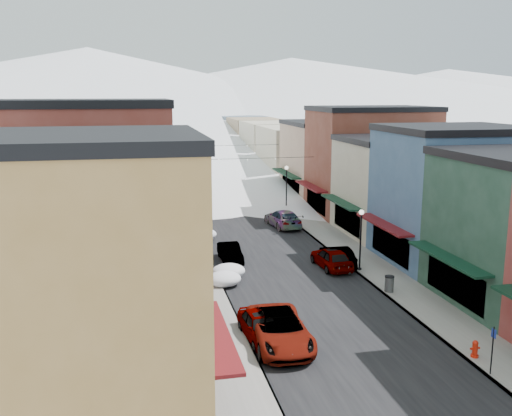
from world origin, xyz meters
name	(u,v)px	position (x,y,z in m)	size (l,w,h in m)	color
road	(212,187)	(0.00, 60.00, 0.01)	(10.00, 160.00, 0.01)	black
sidewalk_left	(164,188)	(-6.60, 60.00, 0.07)	(3.20, 160.00, 0.15)	gray
sidewalk_right	(259,185)	(6.60, 60.00, 0.07)	(3.20, 160.00, 0.15)	gray
curb_left	(176,188)	(-5.05, 60.00, 0.07)	(0.10, 160.00, 0.15)	slate
curb_right	(248,185)	(5.05, 60.00, 0.07)	(0.10, 160.00, 0.15)	slate
bldg_l_yellow	(68,285)	(-13.19, 4.00, 5.76)	(11.30, 8.70, 11.50)	#AD7E3F
bldg_l_cream	(86,251)	(-13.19, 12.50, 4.76)	(11.30, 8.20, 9.50)	beige
bldg_l_brick_near	(86,196)	(-13.69, 20.50, 6.26)	(12.30, 8.20, 12.50)	maroon
bldg_l_grayblue	(102,199)	(-13.19, 29.00, 4.51)	(11.30, 9.20, 9.00)	slate
bldg_l_brick_far	(95,172)	(-14.19, 38.00, 5.51)	(13.30, 9.20, 11.00)	maroon
bldg_l_tan	(110,164)	(-13.19, 48.00, 5.01)	(11.30, 11.20, 10.00)	tan
bldg_r_blue	(453,195)	(13.19, 21.00, 5.26)	(11.30, 9.20, 10.50)	#345376
bldg_r_cream	(404,186)	(13.69, 30.00, 4.51)	(12.30, 9.20, 9.00)	#B4AD91
bldg_r_brick_far	(370,161)	(14.19, 39.00, 5.76)	(13.30, 9.20, 11.50)	maroon
bldg_r_tan	(330,160)	(13.19, 49.00, 4.76)	(11.30, 11.20, 9.50)	tan
distant_blocks	(194,144)	(0.00, 83.00, 4.00)	(34.00, 55.00, 8.00)	gray
mountain_ridge	(112,89)	(-19.47, 277.18, 14.36)	(670.00, 340.00, 34.00)	silver
overhead_cables	(226,151)	(0.00, 47.50, 6.20)	(16.40, 15.04, 0.04)	black
car_white_suv	(280,329)	(-3.50, 9.16, 0.85)	(2.83, 6.14, 1.71)	silver
car_silver_sedan	(261,326)	(-4.30, 10.03, 0.75)	(1.77, 4.40, 1.50)	#A7A9B0
car_dark_hatch	(230,253)	(-3.50, 24.51, 0.69)	(1.46, 4.20, 1.38)	black
car_silver_wagon	(196,200)	(-3.68, 46.75, 0.81)	(2.27, 5.58, 1.62)	gray
car_green_sedan	(337,256)	(4.30, 21.73, 0.75)	(1.58, 4.54, 1.50)	black
car_gray_suv	(331,258)	(3.60, 21.13, 0.80)	(1.90, 4.72, 1.61)	#94979D
car_black_sedan	(283,218)	(3.50, 34.88, 0.83)	(2.34, 5.75, 1.67)	black
car_lane_silver	(194,179)	(-2.19, 62.63, 0.84)	(1.98, 4.93, 1.68)	#A0A2A8
car_lane_white	(212,171)	(1.60, 71.98, 0.66)	(2.19, 4.75, 1.32)	#BABABC
fire_hydrant	(475,349)	(5.47, 5.47, 0.55)	(0.51, 0.38, 0.87)	red
parking_sign	(493,347)	(5.20, 3.79, 1.50)	(0.06, 0.32, 2.31)	black
trash_can	(389,284)	(5.42, 15.08, 0.69)	(0.63, 0.63, 1.06)	#585A5D
streetlamp_near	(361,232)	(5.38, 19.96, 2.98)	(0.37, 0.37, 4.49)	black
streetlamp_far	(286,182)	(5.78, 42.04, 3.24)	(0.41, 0.41, 4.89)	black
snow_pile_near	(224,279)	(-4.88, 18.96, 0.48)	(2.38, 2.66, 1.00)	white
snow_pile_mid	(228,271)	(-4.28, 20.64, 0.48)	(2.38, 2.67, 1.01)	white
snow_pile_far	(202,235)	(-4.88, 31.33, 0.53)	(2.62, 2.81, 1.11)	white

